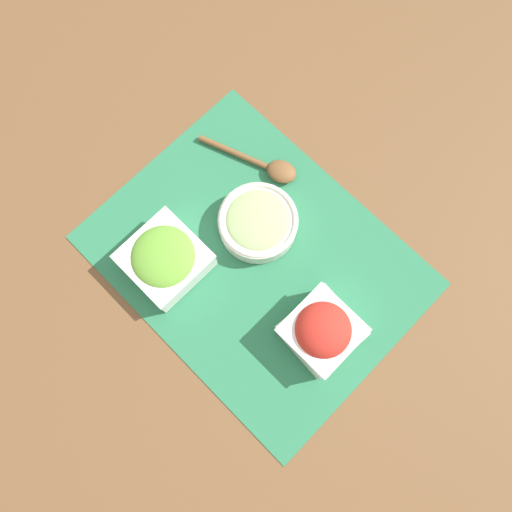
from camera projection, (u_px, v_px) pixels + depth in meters
The scene contains 6 objects.
ground_plane at pixel (256, 260), 0.96m from camera, with size 3.00×3.00×0.00m, color brown.
placemat at pixel (256, 260), 0.96m from camera, with size 0.59×0.46×0.00m.
cucumber_bowl at pixel (258, 222), 0.94m from camera, with size 0.15×0.15×0.05m.
tomato_bowl at pixel (322, 331), 0.88m from camera, with size 0.13×0.13×0.09m.
lettuce_bowl at pixel (165, 259), 0.91m from camera, with size 0.14×0.14×0.07m.
wooden_spoon at pixel (270, 167), 0.99m from camera, with size 0.21×0.10×0.03m.
Camera 1 is at (-0.16, 0.16, 0.93)m, focal length 35.00 mm.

